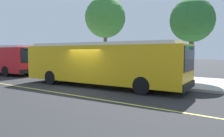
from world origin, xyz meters
TOP-DOWN VIEW (x-y plane):
  - ground_plane at (0.00, 0.00)m, footprint 120.00×120.00m
  - sidewalk_curb at (0.00, 6.00)m, footprint 44.00×6.40m
  - lane_stripe_center at (0.00, -2.20)m, footprint 36.00×0.14m
  - transit_bus_main at (0.23, 1.01)m, footprint 11.81×3.22m
  - bus_shelter at (0.20, 6.06)m, footprint 2.90×1.60m
  - waiting_bench at (0.16, 5.96)m, footprint 1.60×0.48m
  - route_sign_post at (2.99, 3.83)m, footprint 0.44×0.08m
  - street_tree_near_shelter at (4.46, 7.21)m, footprint 3.43×3.43m
  - street_tree_upstreet at (-4.71, 8.11)m, footprint 4.25×4.25m

SIDE VIEW (x-z plane):
  - ground_plane at x=0.00m, z-range 0.00..0.00m
  - lane_stripe_center at x=0.00m, z-range 0.00..0.01m
  - sidewalk_curb at x=0.00m, z-range 0.00..0.15m
  - waiting_bench at x=0.16m, z-range 0.16..1.11m
  - transit_bus_main at x=0.23m, z-range 0.14..3.09m
  - bus_shelter at x=0.20m, z-range 0.68..3.16m
  - route_sign_post at x=2.99m, z-range 0.56..3.36m
  - street_tree_near_shelter at x=4.46m, z-range 1.59..7.96m
  - street_tree_upstreet at x=-4.71m, z-range 1.95..9.84m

